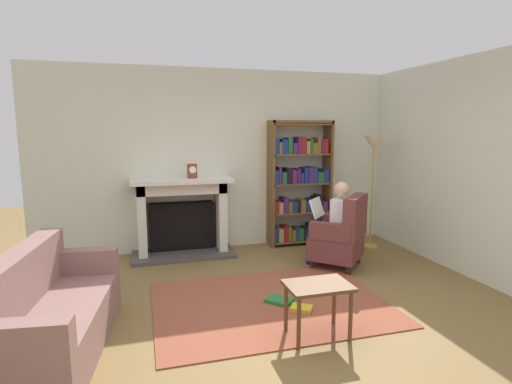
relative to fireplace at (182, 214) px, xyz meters
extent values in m
plane|color=olive|center=(0.70, -2.30, -0.59)|extent=(14.00, 14.00, 0.00)
cube|color=silver|center=(0.70, 0.25, 0.76)|extent=(5.60, 0.10, 2.70)
cube|color=silver|center=(3.35, -1.05, 0.76)|extent=(0.10, 5.20, 2.70)
cube|color=brown|center=(0.70, -2.00, -0.59)|extent=(2.40, 1.80, 0.01)
cube|color=#4C4742|center=(0.00, -0.12, -0.57)|extent=(1.45, 0.64, 0.05)
cube|color=black|center=(0.00, 0.10, -0.19)|extent=(0.93, 0.20, 0.70)
cube|color=silver|center=(-0.56, -0.02, -0.06)|extent=(0.12, 0.44, 1.07)
cube|color=silver|center=(0.56, -0.02, -0.06)|extent=(0.12, 0.44, 1.07)
cube|color=silver|center=(0.00, -0.02, 0.39)|extent=(1.25, 0.44, 0.16)
cube|color=silver|center=(0.00, -0.08, 0.50)|extent=(1.41, 0.56, 0.06)
cylinder|color=brown|center=(0.15, -0.10, 0.63)|extent=(0.14, 0.14, 0.20)
cylinder|color=white|center=(0.15, -0.16, 0.66)|extent=(0.10, 0.01, 0.10)
cube|color=brown|center=(1.37, 0.04, 0.38)|extent=(0.04, 0.32, 1.95)
cube|color=brown|center=(2.32, 0.04, 0.38)|extent=(0.04, 0.32, 1.95)
cube|color=brown|center=(1.84, 0.04, 1.33)|extent=(0.99, 0.32, 0.04)
cube|color=brown|center=(1.84, 0.04, -0.53)|extent=(0.95, 0.32, 0.02)
cube|color=navy|center=(1.42, 0.03, -0.41)|extent=(0.06, 0.26, 0.23)
cube|color=#997F4C|center=(1.50, 0.03, -0.42)|extent=(0.08, 0.26, 0.21)
cube|color=maroon|center=(1.58, 0.03, -0.41)|extent=(0.06, 0.26, 0.24)
cube|color=brown|center=(1.64, 0.03, -0.41)|extent=(0.05, 0.26, 0.23)
cube|color=brown|center=(1.71, 0.03, -0.44)|extent=(0.07, 0.26, 0.17)
cube|color=navy|center=(1.77, 0.03, -0.43)|extent=(0.04, 0.26, 0.19)
cube|color=#1E592D|center=(1.83, 0.03, -0.43)|extent=(0.08, 0.26, 0.19)
cube|color=black|center=(1.91, 0.03, -0.43)|extent=(0.06, 0.26, 0.19)
cube|color=navy|center=(1.97, 0.03, -0.43)|extent=(0.04, 0.26, 0.19)
cube|color=black|center=(2.04, 0.03, -0.40)|extent=(0.08, 0.26, 0.24)
cube|color=navy|center=(2.11, 0.03, -0.42)|extent=(0.08, 0.26, 0.21)
cube|color=brown|center=(2.19, 0.03, -0.40)|extent=(0.05, 0.26, 0.24)
cube|color=navy|center=(2.26, 0.03, -0.40)|extent=(0.08, 0.26, 0.24)
cube|color=brown|center=(1.84, 0.04, -0.08)|extent=(0.95, 0.32, 0.02)
cube|color=maroon|center=(1.43, 0.03, 0.03)|extent=(0.06, 0.26, 0.18)
cube|color=#997F4C|center=(1.50, 0.03, 0.02)|extent=(0.07, 0.26, 0.17)
cube|color=#4C1E59|center=(1.58, 0.03, 0.05)|extent=(0.07, 0.26, 0.24)
cube|color=brown|center=(1.65, 0.03, 0.02)|extent=(0.06, 0.26, 0.17)
cube|color=navy|center=(1.72, 0.03, 0.02)|extent=(0.08, 0.26, 0.18)
cube|color=black|center=(1.79, 0.03, 0.02)|extent=(0.05, 0.26, 0.16)
cube|color=brown|center=(1.86, 0.03, 0.03)|extent=(0.09, 0.26, 0.19)
cube|color=navy|center=(1.94, 0.03, 0.02)|extent=(0.05, 0.26, 0.17)
cube|color=navy|center=(2.02, 0.03, 0.03)|extent=(0.08, 0.26, 0.19)
cube|color=black|center=(2.10, 0.03, 0.04)|extent=(0.05, 0.26, 0.22)
cube|color=black|center=(2.15, 0.03, 0.06)|extent=(0.06, 0.26, 0.25)
cube|color=#4C1E59|center=(2.23, 0.03, 0.01)|extent=(0.08, 0.26, 0.16)
cube|color=brown|center=(1.84, 0.04, 0.38)|extent=(0.95, 0.32, 0.02)
cube|color=navy|center=(1.42, 0.03, 0.50)|extent=(0.06, 0.26, 0.21)
cube|color=#4C1E59|center=(1.48, 0.03, 0.52)|extent=(0.04, 0.26, 0.26)
cube|color=#1E592D|center=(1.54, 0.03, 0.48)|extent=(0.07, 0.26, 0.19)
cube|color=black|center=(1.62, 0.03, 0.51)|extent=(0.08, 0.26, 0.24)
cube|color=#4C1E59|center=(1.71, 0.03, 0.50)|extent=(0.08, 0.26, 0.21)
cube|color=#4C1E59|center=(1.78, 0.03, 0.50)|extent=(0.04, 0.26, 0.23)
cube|color=navy|center=(1.84, 0.03, 0.47)|extent=(0.05, 0.26, 0.16)
cube|color=navy|center=(1.90, 0.03, 0.51)|extent=(0.06, 0.26, 0.24)
cube|color=#4C1E59|center=(1.98, 0.03, 0.51)|extent=(0.08, 0.26, 0.24)
cube|color=navy|center=(2.06, 0.03, 0.51)|extent=(0.06, 0.26, 0.25)
cube|color=#1E592D|center=(2.14, 0.03, 0.47)|extent=(0.09, 0.26, 0.17)
cube|color=navy|center=(2.24, 0.03, 0.49)|extent=(0.09, 0.26, 0.21)
cube|color=brown|center=(1.84, 0.04, 0.84)|extent=(0.95, 0.32, 0.02)
cube|color=navy|center=(1.43, 0.03, 0.97)|extent=(0.06, 0.26, 0.24)
cube|color=brown|center=(1.48, 0.03, 0.94)|extent=(0.04, 0.26, 0.18)
cube|color=navy|center=(1.55, 0.03, 0.96)|extent=(0.09, 0.26, 0.22)
cube|color=#1E592D|center=(1.63, 0.03, 0.97)|extent=(0.07, 0.26, 0.25)
cube|color=#4C1E59|center=(1.71, 0.03, 0.93)|extent=(0.07, 0.26, 0.17)
cube|color=#4C1E59|center=(1.78, 0.03, 0.97)|extent=(0.04, 0.26, 0.26)
cube|color=maroon|center=(1.84, 0.03, 0.98)|extent=(0.09, 0.26, 0.26)
cube|color=#997F4C|center=(1.93, 0.03, 0.94)|extent=(0.06, 0.26, 0.19)
cube|color=#1E592D|center=(1.98, 0.03, 0.96)|extent=(0.04, 0.26, 0.22)
cube|color=brown|center=(2.04, 0.03, 0.93)|extent=(0.08, 0.26, 0.16)
cube|color=brown|center=(2.11, 0.03, 0.97)|extent=(0.05, 0.26, 0.25)
cube|color=#4C1E59|center=(2.16, 0.03, 0.96)|extent=(0.04, 0.26, 0.22)
cube|color=maroon|center=(2.22, 0.03, 0.96)|extent=(0.07, 0.26, 0.23)
cube|color=brown|center=(1.84, 0.04, 1.29)|extent=(0.95, 0.32, 0.02)
cylinder|color=#331E14|center=(1.92, -0.75, -0.53)|extent=(0.05, 0.05, 0.12)
cylinder|color=#331E14|center=(1.56, -1.12, -0.53)|extent=(0.05, 0.05, 0.12)
cylinder|color=#331E14|center=(2.26, -1.08, -0.53)|extent=(0.05, 0.05, 0.12)
cylinder|color=#331E14|center=(1.91, -1.45, -0.53)|extent=(0.05, 0.05, 0.12)
cube|color=brown|center=(1.91, -1.10, -0.32)|extent=(0.88, 0.88, 0.30)
cube|color=brown|center=(2.09, -1.27, 0.10)|extent=(0.56, 0.57, 0.55)
cube|color=brown|center=(2.10, -0.91, -0.06)|extent=(0.47, 0.46, 0.22)
cube|color=brown|center=(1.73, -1.30, -0.06)|extent=(0.47, 0.46, 0.22)
cube|color=white|center=(1.95, -1.14, 0.08)|extent=(0.37, 0.37, 0.50)
sphere|color=#D8AD8C|center=(1.95, -1.14, 0.45)|extent=(0.20, 0.20, 0.20)
cube|color=#191E3F|center=(1.86, -0.94, -0.12)|extent=(0.37, 0.36, 0.12)
cube|color=#191E3F|center=(1.75, -1.06, -0.12)|extent=(0.37, 0.36, 0.12)
cylinder|color=#191E3F|center=(1.72, -0.81, -0.38)|extent=(0.10, 0.10, 0.42)
cylinder|color=#191E3F|center=(1.61, -0.92, -0.38)|extent=(0.10, 0.10, 0.42)
cube|color=white|center=(1.71, -0.91, 0.18)|extent=(0.33, 0.33, 0.25)
cube|color=#8A645E|center=(-1.25, -2.41, -0.39)|extent=(0.90, 1.77, 0.40)
cube|color=#8A645E|center=(-1.52, -2.38, 0.03)|extent=(0.41, 1.71, 0.45)
cube|color=#8A645E|center=(-1.35, -3.17, -0.07)|extent=(0.71, 0.24, 0.24)
cube|color=#8A645E|center=(-1.16, -1.64, -0.07)|extent=(0.71, 0.24, 0.24)
cube|color=brown|center=(0.89, -2.76, -0.12)|extent=(0.56, 0.39, 0.03)
cylinder|color=brown|center=(0.66, -2.91, -0.37)|extent=(0.04, 0.04, 0.46)
cylinder|color=brown|center=(1.13, -2.91, -0.37)|extent=(0.04, 0.04, 0.46)
cylinder|color=brown|center=(0.66, -2.60, -0.37)|extent=(0.04, 0.04, 0.46)
cylinder|color=brown|center=(1.13, -2.60, -0.37)|extent=(0.04, 0.04, 0.46)
cube|color=gold|center=(0.95, -2.25, -0.56)|extent=(0.26, 0.24, 0.04)
cube|color=#267233|center=(0.80, -2.01, -0.56)|extent=(0.33, 0.33, 0.04)
cylinder|color=#B7933F|center=(2.82, -0.47, -0.58)|extent=(0.24, 0.24, 0.03)
cylinder|color=#B7933F|center=(2.82, -0.47, 0.18)|extent=(0.03, 0.03, 1.48)
cone|color=beige|center=(2.82, -0.47, 1.02)|extent=(0.32, 0.32, 0.22)
camera|label=1|loc=(-0.54, -5.82, 1.22)|focal=28.37mm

